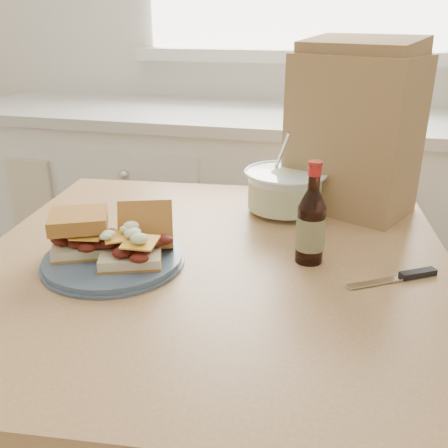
% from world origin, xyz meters
% --- Properties ---
extents(cabinet_run, '(2.50, 0.64, 0.94)m').
position_xyz_m(cabinet_run, '(-0.00, 1.70, 0.47)').
color(cabinet_run, white).
rests_on(cabinet_run, ground).
extents(dining_table, '(1.08, 1.08, 0.81)m').
position_xyz_m(dining_table, '(0.02, 0.69, 0.69)').
color(dining_table, tan).
rests_on(dining_table, ground).
extents(plate, '(0.28, 0.28, 0.02)m').
position_xyz_m(plate, '(-0.16, 0.63, 0.82)').
color(plate, '#42556B').
rests_on(plate, dining_table).
extents(sandwich_left, '(0.15, 0.14, 0.08)m').
position_xyz_m(sandwich_left, '(-0.23, 0.63, 0.87)').
color(sandwich_left, beige).
rests_on(sandwich_left, plate).
extents(sandwich_right, '(0.15, 0.19, 0.10)m').
position_xyz_m(sandwich_right, '(-0.12, 0.64, 0.86)').
color(sandwich_right, beige).
rests_on(sandwich_right, plate).
extents(coleslaw_bowl, '(0.21, 0.21, 0.21)m').
position_xyz_m(coleslaw_bowl, '(0.13, 1.00, 0.87)').
color(coleslaw_bowl, silver).
rests_on(coleslaw_bowl, dining_table).
extents(beer_bottle, '(0.06, 0.06, 0.21)m').
position_xyz_m(beer_bottle, '(0.22, 0.74, 0.89)').
color(beer_bottle, black).
rests_on(beer_bottle, dining_table).
extents(knife, '(0.17, 0.12, 0.01)m').
position_xyz_m(knife, '(0.40, 0.71, 0.82)').
color(knife, silver).
rests_on(knife, dining_table).
extents(paper_bag, '(0.34, 0.30, 0.38)m').
position_xyz_m(paper_bag, '(0.28, 1.07, 1.00)').
color(paper_bag, '#A37A4F').
rests_on(paper_bag, dining_table).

